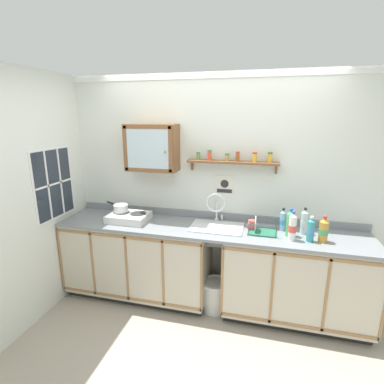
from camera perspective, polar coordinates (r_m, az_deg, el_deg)
The scene contains 23 objects.
floor at distance 3.35m, azimuth 1.91°, elevation -23.36°, with size 6.30×6.30×0.00m, color #9E9384.
back_wall at distance 3.32m, azimuth 4.29°, elevation 0.62°, with size 3.90×0.07×2.51m.
side_wall_left at distance 3.28m, azimuth -29.16°, elevation -1.58°, with size 0.05×3.36×2.51m, color silver.
lower_cabinet_run at distance 3.55m, azimuth -10.29°, elevation -12.67°, with size 1.65×0.60×0.89m.
lower_cabinet_run_right at distance 3.30m, azimuth 19.45°, elevation -15.62°, with size 1.45×0.60×0.89m.
countertop at distance 3.12m, azimuth 3.11°, elevation -7.16°, with size 3.26×0.63×0.03m, color gray.
backsplash at distance 3.37m, azimuth 4.09°, elevation -4.52°, with size 3.26×0.02×0.08m, color gray.
sink at distance 3.15m, azimuth 4.77°, elevation -7.07°, with size 0.55×0.42×0.49m.
hot_plate_stove at distance 3.37m, azimuth -12.18°, elevation -4.80°, with size 0.43×0.34×0.09m.
saucepan at distance 3.41m, azimuth -13.71°, elevation -3.01°, with size 0.32×0.20×0.08m.
bottle_water_clear_0 at distance 3.13m, azimuth 20.96°, elevation -5.46°, with size 0.07×0.07×0.27m.
bottle_soda_green_1 at distance 3.02m, azimuth 18.53°, elevation -5.80°, with size 0.08×0.08×0.28m.
bottle_juice_amber_2 at distance 3.00m, azimuth 24.18°, elevation -6.78°, with size 0.09×0.09×0.25m.
bottle_detergent_teal_3 at distance 2.96m, azimuth 22.05°, elevation -6.86°, with size 0.07×0.07×0.25m.
bottle_water_blue_4 at distance 3.15m, azimuth 17.21°, elevation -5.30°, with size 0.06×0.06×0.24m.
bottle_opaque_white_5 at distance 2.93m, azimuth 18.92°, elevation -6.45°, with size 0.07×0.07×0.29m.
dish_rack at distance 3.06m, azimuth 13.22°, elevation -7.16°, with size 0.28×0.23×0.17m.
mug at distance 3.10m, azimuth 11.47°, elevation -6.30°, with size 0.09×0.11×0.10m.
wall_cabinet at distance 3.27m, azimuth -7.78°, elevation 8.51°, with size 0.57×0.28×0.51m.
spice_shelf at distance 3.13m, azimuth 7.99°, elevation 6.00°, with size 0.96×0.14×0.23m.
warning_sign at distance 3.26m, azimuth 6.34°, elevation 1.09°, with size 0.20×0.01×0.23m.
window at distance 3.48m, azimuth -25.31°, elevation 1.45°, with size 0.03×0.59×0.77m.
trash_bin at distance 3.39m, azimuth 4.51°, elevation -19.23°, with size 0.31×0.31×0.34m.
Camera 1 is at (0.56, -2.58, 2.06)m, focal length 27.47 mm.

